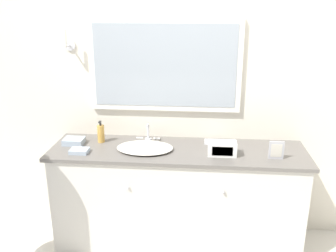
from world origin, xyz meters
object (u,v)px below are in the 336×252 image
sink_basin (145,147)px  soap_bottle (101,133)px  picture_frame (276,150)px  appliance_box (222,148)px

sink_basin → soap_bottle: 0.43m
soap_bottle → picture_frame: (1.43, -0.24, -0.01)m
soap_bottle → picture_frame: soap_bottle is taller
soap_bottle → appliance_box: size_ratio=0.86×
appliance_box → soap_bottle: bearing=169.3°
picture_frame → soap_bottle: bearing=170.7°
sink_basin → picture_frame: bearing=-5.7°
picture_frame → sink_basin: bearing=174.3°
sink_basin → soap_bottle: soap_bottle is taller
sink_basin → appliance_box: (0.62, -0.06, 0.04)m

